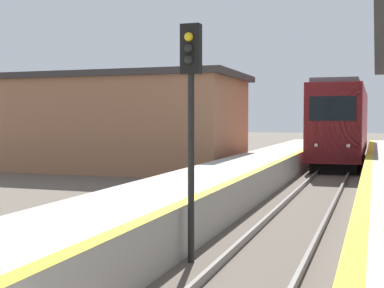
# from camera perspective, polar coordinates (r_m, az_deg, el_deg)

# --- Properties ---
(train) EXTENTS (2.62, 16.30, 4.59)m
(train) POSITION_cam_1_polar(r_m,az_deg,el_deg) (33.44, 15.75, 2.08)
(train) COLOR black
(train) RESTS_ON ground
(signal_near) EXTENTS (0.36, 0.31, 4.35)m
(signal_near) POSITION_cam_1_polar(r_m,az_deg,el_deg) (9.72, -0.13, 5.10)
(signal_near) COLOR black
(signal_near) RESTS_ON ground
(station_building) EXTENTS (13.92, 6.89, 4.89)m
(station_building) POSITION_cam_1_polar(r_m,az_deg,el_deg) (28.29, -8.73, 2.31)
(station_building) COLOR #9E6B4C
(station_building) RESTS_ON ground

